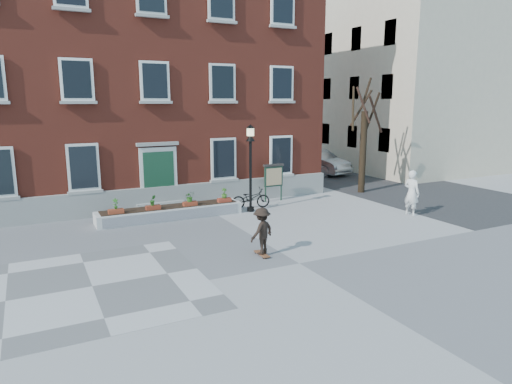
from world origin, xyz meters
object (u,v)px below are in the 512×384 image
bystander (412,193)px  notice_board (274,176)px  parked_car (318,162)px  skateboarder (262,231)px  lamp_post (250,156)px  bicycle (251,198)px

bystander → notice_board: bearing=27.4°
parked_car → skateboarder: 17.55m
skateboarder → lamp_post: bearing=67.4°
notice_board → parked_car: bearing=42.4°
notice_board → bicycle: bearing=-152.5°
parked_car → lamp_post: (-8.97, -7.81, 1.72)m
lamp_post → notice_board: 2.74m
bystander → skateboarder: bearing=92.2°
parked_car → notice_board: 9.50m
skateboarder → parked_car: bearing=49.9°
lamp_post → skateboarder: lamp_post is taller
bicycle → lamp_post: bearing=163.6°
parked_car → lamp_post: size_ratio=1.26×
bicycle → bystander: bearing=-117.2°
parked_car → skateboarder: (-11.30, -13.42, 0.02)m
bicycle → parked_car: (8.71, 7.28, 0.34)m
notice_board → lamp_post: bearing=-144.3°
parked_car → bystander: (-3.00, -11.63, 0.19)m
bicycle → notice_board: (1.70, 0.89, 0.78)m
bicycle → skateboarder: (-2.60, -6.14, 0.35)m
lamp_post → notice_board: lamp_post is taller
notice_board → skateboarder: size_ratio=1.17×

